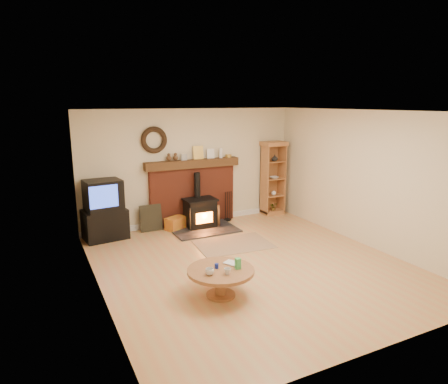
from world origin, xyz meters
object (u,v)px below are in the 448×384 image
tv_unit (104,211)px  curio_cabinet (272,178)px  wood_stove (201,214)px  coffee_table (221,274)px

tv_unit → curio_cabinet: (4.07, 0.08, 0.32)m
wood_stove → curio_cabinet: curio_cabinet is taller
tv_unit → curio_cabinet: bearing=1.2°
wood_stove → tv_unit: bearing=174.3°
tv_unit → curio_cabinet: curio_cabinet is taller
curio_cabinet → tv_unit: bearing=-178.8°
wood_stove → tv_unit: tv_unit is taller
tv_unit → coffee_table: tv_unit is taller
coffee_table → wood_stove: bearing=72.2°
wood_stove → curio_cabinet: (2.05, 0.29, 0.59)m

